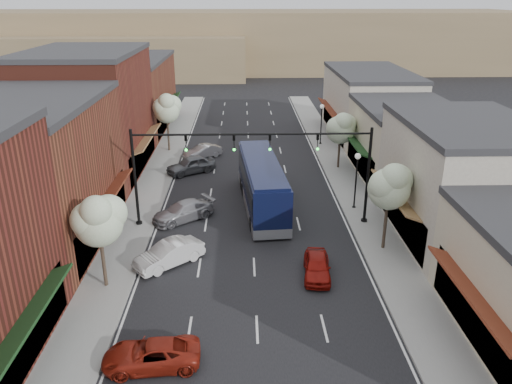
{
  "coord_description": "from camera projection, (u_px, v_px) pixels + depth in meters",
  "views": [
    {
      "loc": [
        -0.59,
        -24.16,
        15.22
      ],
      "look_at": [
        0.29,
        8.67,
        2.2
      ],
      "focal_mm": 35.0,
      "sensor_mm": 36.0,
      "label": 1
    }
  ],
  "objects": [
    {
      "name": "parked_car_a",
      "position": [
        151.0,
        355.0,
        21.75
      ],
      "size": [
        4.43,
        2.35,
        1.19
      ],
      "primitive_type": "imported",
      "rotation": [
        0.0,
        0.0,
        -1.48
      ],
      "color": "maroon",
      "rests_on": "ground"
    },
    {
      "name": "curb_right",
      "position": [
        327.0,
        173.0,
        45.41
      ],
      "size": [
        0.25,
        73.0,
        0.17
      ],
      "primitive_type": "cube",
      "color": "gray",
      "rests_on": "ground"
    },
    {
      "name": "lamp_post_near",
      "position": [
        357.0,
        172.0,
        36.92
      ],
      "size": [
        0.44,
        0.44,
        4.44
      ],
      "color": "black",
      "rests_on": "ground"
    },
    {
      "name": "parked_car_b",
      "position": [
        169.0,
        254.0,
        29.94
      ],
      "size": [
        4.29,
        4.01,
        1.44
      ],
      "primitive_type": "imported",
      "rotation": [
        0.0,
        0.0,
        -0.86
      ],
      "color": "silver",
      "rests_on": "ground"
    },
    {
      "name": "bldg_left_midnear",
      "position": [
        28.0,
        174.0,
        31.58
      ],
      "size": [
        10.14,
        14.1,
        9.4
      ],
      "color": "brown",
      "rests_on": "ground"
    },
    {
      "name": "ground",
      "position": [
        255.0,
        285.0,
        28.07
      ],
      "size": [
        160.0,
        160.0,
        0.0
      ],
      "primitive_type": "plane",
      "color": "black",
      "rests_on": "ground"
    },
    {
      "name": "bldg_right_midnear",
      "position": [
        462.0,
        181.0,
        32.55
      ],
      "size": [
        9.14,
        12.1,
        7.9
      ],
      "color": "beige",
      "rests_on": "ground"
    },
    {
      "name": "bldg_right_midfar",
      "position": [
        405.0,
        141.0,
        43.97
      ],
      "size": [
        9.14,
        12.1,
        6.4
      ],
      "color": "#C1B899",
      "rests_on": "ground"
    },
    {
      "name": "hill_near",
      "position": [
        119.0,
        56.0,
        98.47
      ],
      "size": [
        50.0,
        20.0,
        8.0
      ],
      "primitive_type": "cube",
      "color": "#7A6647",
      "rests_on": "ground"
    },
    {
      "name": "parked_car_e",
      "position": [
        202.0,
        152.0,
        49.74
      ],
      "size": [
        4.02,
        3.36,
        1.3
      ],
      "primitive_type": "imported",
      "rotation": [
        0.0,
        0.0,
        -0.97
      ],
      "color": "#ABAAB0",
      "rests_on": "ground"
    },
    {
      "name": "hill_far",
      "position": [
        245.0,
        40.0,
        109.5
      ],
      "size": [
        120.0,
        30.0,
        12.0
      ],
      "primitive_type": "cube",
      "color": "#7A6647",
      "rests_on": "ground"
    },
    {
      "name": "lamp_post_far",
      "position": [
        321.0,
        118.0,
        53.18
      ],
      "size": [
        0.44,
        0.44,
        4.44
      ],
      "color": "black",
      "rests_on": "ground"
    },
    {
      "name": "tree_left_near",
      "position": [
        99.0,
        219.0,
        26.26
      ],
      "size": [
        2.85,
        2.65,
        5.69
      ],
      "color": "#47382B",
      "rests_on": "ground"
    },
    {
      "name": "bldg_left_far",
      "position": [
        129.0,
        94.0,
        59.64
      ],
      "size": [
        10.14,
        18.1,
        8.4
      ],
      "color": "brown",
      "rests_on": "ground"
    },
    {
      "name": "tree_left_far",
      "position": [
        167.0,
        108.0,
        50.28
      ],
      "size": [
        2.85,
        2.65,
        6.13
      ],
      "color": "#47382B",
      "rests_on": "ground"
    },
    {
      "name": "tree_right_far",
      "position": [
        341.0,
        127.0,
        45.34
      ],
      "size": [
        2.85,
        2.65,
        5.43
      ],
      "color": "#47382B",
      "rests_on": "ground"
    },
    {
      "name": "curb_left",
      "position": [
        173.0,
        175.0,
        45.07
      ],
      "size": [
        0.25,
        73.0,
        0.17
      ],
      "primitive_type": "cube",
      "color": "gray",
      "rests_on": "ground"
    },
    {
      "name": "sidewalk_left",
      "position": [
        157.0,
        175.0,
        45.03
      ],
      "size": [
        2.8,
        73.0,
        0.15
      ],
      "primitive_type": "cube",
      "color": "gray",
      "rests_on": "ground"
    },
    {
      "name": "coach_bus",
      "position": [
        262.0,
        184.0,
        37.75
      ],
      "size": [
        3.6,
        12.15,
        3.66
      ],
      "rotation": [
        0.0,
        0.0,
        0.08
      ],
      "color": "black",
      "rests_on": "ground"
    },
    {
      "name": "parked_car_d",
      "position": [
        191.0,
        165.0,
        45.45
      ],
      "size": [
        4.81,
        3.95,
        1.54
      ],
      "primitive_type": "imported",
      "rotation": [
        0.0,
        0.0,
        -1.01
      ],
      "color": "#575A5E",
      "rests_on": "ground"
    },
    {
      "name": "signal_mast_left",
      "position": [
        169.0,
        163.0,
        33.66
      ],
      "size": [
        8.22,
        0.46,
        7.0
      ],
      "color": "black",
      "rests_on": "ground"
    },
    {
      "name": "tree_right_near",
      "position": [
        390.0,
        185.0,
        30.31
      ],
      "size": [
        2.85,
        2.65,
        5.95
      ],
      "color": "#47382B",
      "rests_on": "ground"
    },
    {
      "name": "bldg_right_far",
      "position": [
        368.0,
        104.0,
        56.8
      ],
      "size": [
        9.14,
        16.1,
        7.4
      ],
      "color": "beige",
      "rests_on": "ground"
    },
    {
      "name": "red_hatchback",
      "position": [
        317.0,
        266.0,
        28.76
      ],
      "size": [
        1.87,
        3.88,
        1.28
      ],
      "primitive_type": "imported",
      "rotation": [
        0.0,
        0.0,
        -0.1
      ],
      "color": "maroon",
      "rests_on": "ground"
    },
    {
      "name": "sidewalk_right",
      "position": [
        342.0,
        173.0,
        45.45
      ],
      "size": [
        2.8,
        73.0,
        0.15
      ],
      "primitive_type": "cube",
      "color": "gray",
      "rests_on": "ground"
    },
    {
      "name": "bldg_left_midfar",
      "position": [
        90.0,
        113.0,
        44.32
      ],
      "size": [
        10.14,
        14.1,
        10.9
      ],
      "color": "maroon",
      "rests_on": "ground"
    },
    {
      "name": "parked_car_c",
      "position": [
        183.0,
        211.0,
        35.95
      ],
      "size": [
        4.87,
        4.3,
        1.35
      ],
      "primitive_type": "imported",
      "rotation": [
        0.0,
        0.0,
        -0.93
      ],
      "color": "#9D9DA2",
      "rests_on": "ground"
    },
    {
      "name": "signal_mast_right",
      "position": [
        334.0,
        162.0,
        33.94
      ],
      "size": [
        8.22,
        0.46,
        7.0
      ],
      "color": "black",
      "rests_on": "ground"
    }
  ]
}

